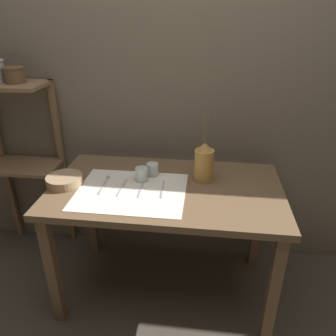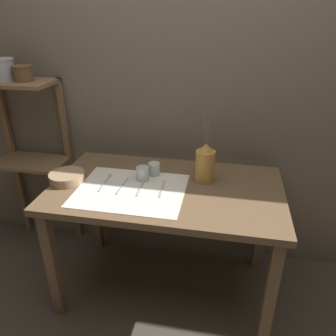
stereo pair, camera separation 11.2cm
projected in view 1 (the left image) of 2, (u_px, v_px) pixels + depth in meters
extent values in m
plane|color=#473F35|center=(166.00, 286.00, 2.24)|extent=(12.00, 12.00, 0.00)
cube|color=#6B5E4C|center=(176.00, 95.00, 2.16)|extent=(7.00, 0.06, 2.40)
cube|color=brown|center=(166.00, 189.00, 1.91)|extent=(1.34, 0.77, 0.04)
cube|color=brown|center=(53.00, 271.00, 1.86)|extent=(0.06, 0.06, 0.75)
cube|color=brown|center=(273.00, 291.00, 1.73)|extent=(0.06, 0.06, 0.75)
cube|color=brown|center=(91.00, 209.00, 2.44)|extent=(0.06, 0.06, 0.75)
cube|color=brown|center=(258.00, 220.00, 2.30)|extent=(0.06, 0.06, 0.75)
cube|color=brown|center=(5.00, 85.00, 2.06)|extent=(0.50, 0.29, 0.02)
cube|color=brown|center=(23.00, 166.00, 2.31)|extent=(0.50, 0.29, 0.02)
cube|color=brown|center=(4.00, 165.00, 2.48)|extent=(0.04, 0.04, 1.29)
cube|color=brown|center=(63.00, 168.00, 2.43)|extent=(0.04, 0.04, 1.29)
cube|color=silver|center=(131.00, 191.00, 1.85)|extent=(0.61, 0.49, 0.00)
cylinder|color=#B7843D|center=(204.00, 165.00, 1.93)|extent=(0.11, 0.11, 0.19)
cone|color=#B7843D|center=(205.00, 146.00, 1.88)|extent=(0.09, 0.09, 0.05)
cylinder|color=brown|center=(205.00, 125.00, 1.83)|extent=(0.04, 0.03, 0.20)
cylinder|color=brown|center=(209.00, 124.00, 1.84)|extent=(0.01, 0.02, 0.21)
cylinder|color=brown|center=(206.00, 132.00, 1.83)|extent=(0.02, 0.04, 0.13)
cylinder|color=brown|center=(203.00, 126.00, 1.82)|extent=(0.03, 0.02, 0.20)
cylinder|color=brown|center=(207.00, 131.00, 1.83)|extent=(0.02, 0.01, 0.15)
cylinder|color=#9E7F5B|center=(65.00, 180.00, 1.91)|extent=(0.21, 0.21, 0.05)
cylinder|color=#B7C1BC|center=(142.00, 174.00, 1.94)|extent=(0.08, 0.08, 0.08)
cylinder|color=#B7C1BC|center=(152.00, 169.00, 2.00)|extent=(0.07, 0.07, 0.08)
cube|color=#A8A8AD|center=(103.00, 186.00, 1.90)|extent=(0.02, 0.20, 0.00)
sphere|color=#A8A8AD|center=(108.00, 177.00, 1.99)|extent=(0.02, 0.02, 0.02)
cube|color=#A8A8AD|center=(122.00, 187.00, 1.88)|extent=(0.02, 0.20, 0.00)
cube|color=#A8A8AD|center=(141.00, 188.00, 1.87)|extent=(0.02, 0.20, 0.00)
sphere|color=#A8A8AD|center=(144.00, 180.00, 1.96)|extent=(0.02, 0.02, 0.02)
cube|color=#A8A8AD|center=(163.00, 189.00, 1.86)|extent=(0.02, 0.20, 0.00)
cylinder|color=brown|center=(14.00, 75.00, 2.03)|extent=(0.12, 0.12, 0.10)
cylinder|color=brown|center=(13.00, 68.00, 2.01)|extent=(0.13, 0.13, 0.01)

